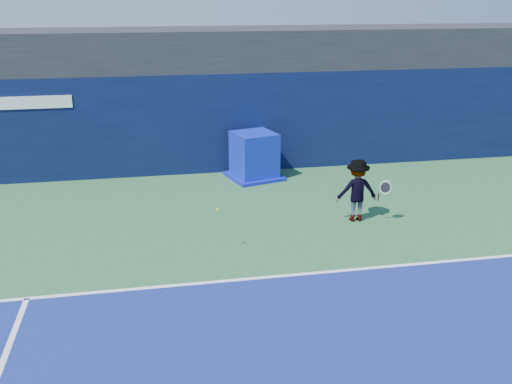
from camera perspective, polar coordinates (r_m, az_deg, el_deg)
ground at (r=8.91m, az=8.82°, el=-17.07°), size 80.00×80.00×0.00m
baseline at (r=11.34m, az=3.86°, el=-8.26°), size 24.00×0.10×0.01m
stadium_band at (r=18.47m, az=-2.58°, el=14.19°), size 36.00×3.00×1.20m
back_wall_assembly at (r=17.81m, az=-2.03°, el=7.16°), size 36.00×1.03×3.00m
equipment_cart at (r=16.93m, az=-0.18°, el=3.48°), size 1.77×1.77×1.38m
tennis_player at (r=13.88m, az=10.07°, el=0.17°), size 1.24×0.69×1.53m
tennis_ball at (r=11.92m, az=-3.83°, el=-1.80°), size 0.07×0.07×0.07m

